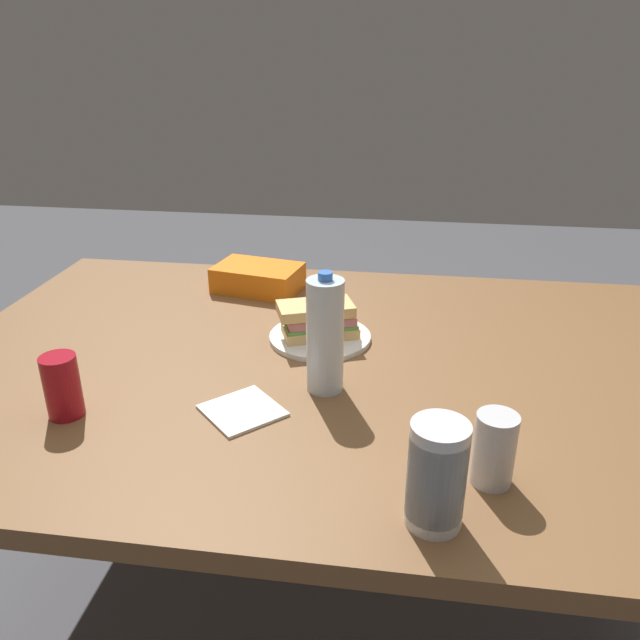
# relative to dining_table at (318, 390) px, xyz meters

# --- Properties ---
(ground_plane) EXTENTS (8.00, 8.00, 0.00)m
(ground_plane) POSITION_rel_dining_table_xyz_m (0.00, 0.00, -0.68)
(ground_plane) COLOR #4C4C51
(dining_table) EXTENTS (1.70, 1.16, 0.76)m
(dining_table) POSITION_rel_dining_table_xyz_m (0.00, 0.00, 0.00)
(dining_table) COLOR brown
(dining_table) RESTS_ON ground_plane
(paper_plate) EXTENTS (0.24, 0.24, 0.01)m
(paper_plate) POSITION_rel_dining_table_xyz_m (0.01, -0.10, 0.08)
(paper_plate) COLOR white
(paper_plate) RESTS_ON dining_table
(sandwich) EXTENTS (0.20, 0.15, 0.08)m
(sandwich) POSITION_rel_dining_table_xyz_m (0.01, -0.10, 0.13)
(sandwich) COLOR #DBB26B
(sandwich) RESTS_ON paper_plate
(soda_can_red) EXTENTS (0.07, 0.07, 0.12)m
(soda_can_red) POSITION_rel_dining_table_xyz_m (0.43, 0.28, 0.14)
(soda_can_red) COLOR maroon
(soda_can_red) RESTS_ON dining_table
(chip_bag) EXTENTS (0.26, 0.19, 0.07)m
(chip_bag) POSITION_rel_dining_table_xyz_m (0.23, -0.39, 0.11)
(chip_bag) COLOR orange
(chip_bag) RESTS_ON dining_table
(water_bottle_tall) EXTENTS (0.07, 0.07, 0.25)m
(water_bottle_tall) POSITION_rel_dining_table_xyz_m (-0.03, 0.12, 0.19)
(water_bottle_tall) COLOR silver
(water_bottle_tall) RESTS_ON dining_table
(plastic_cup_stack) EXTENTS (0.08, 0.08, 0.17)m
(plastic_cup_stack) POSITION_rel_dining_table_xyz_m (-0.24, 0.48, 0.16)
(plastic_cup_stack) COLOR silver
(plastic_cup_stack) RESTS_ON dining_table
(soda_can_silver) EXTENTS (0.07, 0.07, 0.12)m
(soda_can_silver) POSITION_rel_dining_table_xyz_m (-0.33, 0.37, 0.14)
(soda_can_silver) COLOR silver
(soda_can_silver) RESTS_ON dining_table
(paper_napkin) EXTENTS (0.18, 0.18, 0.01)m
(paper_napkin) POSITION_rel_dining_table_xyz_m (0.11, 0.23, 0.08)
(paper_napkin) COLOR white
(paper_napkin) RESTS_ON dining_table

